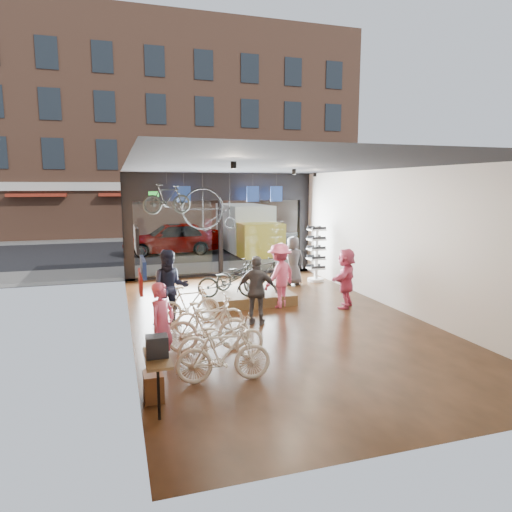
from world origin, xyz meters
name	(u,v)px	position (x,y,z in m)	size (l,w,h in m)	color
ground_plane	(274,320)	(0.00, 0.00, -0.02)	(7.00, 12.00, 0.04)	black
ceiling	(275,166)	(0.00, 0.00, 3.82)	(7.00, 12.00, 0.04)	black
wall_left	(127,251)	(-3.52, 0.00, 1.90)	(0.04, 12.00, 3.80)	#AF6C37
wall_right	(397,240)	(3.52, 0.00, 1.90)	(0.04, 12.00, 3.80)	beige
wall_back	(438,305)	(0.00, -6.02, 1.90)	(7.00, 0.04, 3.80)	beige
storefront	(220,225)	(0.00, 6.00, 1.90)	(7.00, 0.26, 3.80)	black
exit_sign	(154,194)	(-2.40, 5.88, 3.05)	(0.35, 0.06, 0.18)	#198C26
street_road	(185,246)	(0.00, 15.00, -0.01)	(30.00, 18.00, 0.02)	black
sidewalk_near	(214,268)	(0.00, 7.20, 0.06)	(30.00, 2.40, 0.12)	slate
sidewalk_far	(176,237)	(0.00, 19.00, 0.06)	(30.00, 2.00, 0.12)	slate
opposite_building	(168,131)	(0.00, 21.50, 7.00)	(26.00, 5.00, 14.00)	brown
street_car	(172,238)	(-1.10, 12.00, 0.80)	(1.89, 4.70, 1.60)	gray
box_truck	(249,230)	(2.60, 11.00, 1.19)	(2.02, 6.05, 2.38)	silver
floor_bike_1	(224,354)	(-2.07, -3.27, 0.49)	(0.46, 1.64, 0.99)	beige
floor_bike_2	(221,339)	(-1.91, -2.39, 0.45)	(0.60, 1.73, 0.91)	beige
floor_bike_3	(208,326)	(-2.03, -1.75, 0.52)	(0.49, 1.73, 1.04)	beige
floor_bike_4	(209,315)	(-1.78, -0.63, 0.42)	(0.56, 1.60, 0.84)	beige
floor_bike_5	(189,305)	(-2.10, 0.27, 0.47)	(0.44, 1.55, 0.93)	beige
display_platform	(248,296)	(-0.14, 1.89, 0.15)	(2.40, 1.80, 0.30)	#4A3A1E
display_bike_left	(229,282)	(-0.84, 1.36, 0.75)	(0.59, 1.70, 0.89)	#212724
display_bike_mid	(265,274)	(0.38, 1.88, 0.78)	(0.45, 1.61, 0.97)	#212724
display_bike_right	(238,274)	(-0.30, 2.41, 0.72)	(0.56, 1.60, 0.84)	#212724
customer_0	(162,326)	(-3.00, -2.37, 0.81)	(0.59, 0.39, 1.62)	#CC4C72
customer_1	(170,288)	(-2.54, 0.26, 0.92)	(0.89, 0.70, 1.84)	#161C33
customer_2	(257,290)	(-0.54, -0.30, 0.84)	(0.99, 0.41, 1.69)	#3F3F44
customer_3	(280,275)	(0.53, 1.05, 0.89)	(1.15, 0.66, 1.79)	#CC4C72
customer_4	(293,261)	(1.96, 3.62, 0.83)	(0.81, 0.53, 1.65)	#3F3F44
customer_5	(346,278)	(2.28, 0.49, 0.82)	(1.53, 0.49, 1.65)	#CC4C72
sunglasses_rack	(316,254)	(2.95, 3.91, 0.98)	(0.58, 0.47, 1.96)	white
wall_merch	(144,319)	(-3.38, -3.50, 1.30)	(0.40, 2.40, 2.60)	navy
penny_farthing	(212,210)	(-0.54, 4.98, 2.50)	(1.79, 0.06, 1.43)	black
hung_bike	(167,199)	(-2.13, 4.20, 2.93)	(0.45, 1.58, 0.95)	#212724
jersey_left	(184,194)	(-1.44, 5.20, 3.05)	(0.45, 0.03, 0.55)	#1E3F99
jersey_mid	(253,194)	(1.02, 5.20, 3.05)	(0.45, 0.03, 0.55)	#1E3F99
jersey_right	(276,194)	(1.92, 5.20, 3.05)	(0.45, 0.03, 0.55)	#1E3F99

